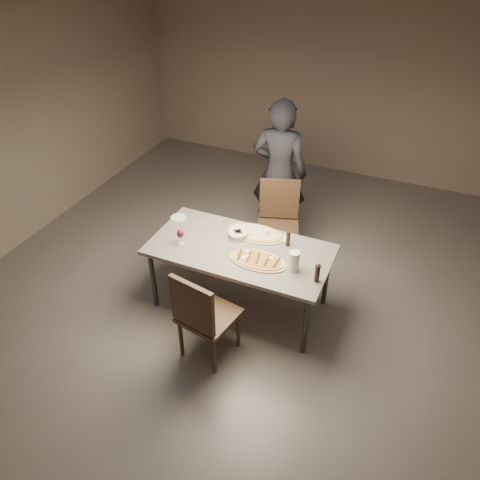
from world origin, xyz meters
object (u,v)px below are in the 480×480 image
at_px(dining_table, 240,253).
at_px(zucchini_pizza, 258,260).
at_px(pepper_mill_left, 288,238).
at_px(diner, 279,173).
at_px(ham_pizza, 256,233).
at_px(chair_near, 202,314).
at_px(bread_basket, 238,233).
at_px(carafe, 294,261).
at_px(chair_far, 278,218).

relative_size(dining_table, zucchini_pizza, 3.15).
distance_m(pepper_mill_left, diner, 1.23).
relative_size(zucchini_pizza, pepper_mill_left, 3.05).
relative_size(zucchini_pizza, ham_pizza, 0.94).
bearing_deg(ham_pizza, chair_near, -102.88).
height_order(bread_basket, carafe, carafe).
bearing_deg(zucchini_pizza, chair_far, 73.66).
relative_size(ham_pizza, chair_near, 0.61).
height_order(carafe, chair_near, chair_near).
bearing_deg(bread_basket, diner, 89.22).
relative_size(pepper_mill_left, chair_far, 0.19).
relative_size(ham_pizza, pepper_mill_left, 3.25).
xyz_separation_m(zucchini_pizza, diner, (-0.32, 1.48, 0.14)).
bearing_deg(bread_basket, chair_far, 77.12).
distance_m(ham_pizza, pepper_mill_left, 0.37).
relative_size(carafe, chair_near, 0.21).
bearing_deg(ham_pizza, dining_table, -109.64).
relative_size(chair_near, diner, 0.55).
relative_size(dining_table, chair_far, 1.79).
distance_m(dining_table, chair_near, 0.81).
relative_size(carafe, chair_far, 0.20).
bearing_deg(carafe, chair_far, 116.19).
height_order(pepper_mill_left, chair_far, chair_far).
relative_size(zucchini_pizza, bread_basket, 2.77).
distance_m(pepper_mill_left, chair_far, 0.82).
distance_m(dining_table, zucchini_pizza, 0.28).
relative_size(dining_table, ham_pizza, 2.96).
relative_size(zucchini_pizza, chair_near, 0.57).
bearing_deg(carafe, chair_near, -131.98).
distance_m(pepper_mill_left, chair_near, 1.15).
bearing_deg(diner, bread_basket, 83.03).
bearing_deg(dining_table, bread_basket, 119.47).
height_order(chair_near, chair_far, chair_far).
bearing_deg(carafe, zucchini_pizza, -177.82).
relative_size(chair_far, diner, 0.55).
height_order(dining_table, chair_near, chair_near).
xyz_separation_m(carafe, diner, (-0.67, 1.47, 0.06)).
relative_size(pepper_mill_left, chair_near, 0.19).
bearing_deg(ham_pizza, diner, 88.22).
height_order(carafe, chair_far, chair_far).
xyz_separation_m(ham_pizza, diner, (-0.13, 1.08, 0.14)).
relative_size(bread_basket, pepper_mill_left, 1.10).
height_order(chair_far, diner, diner).
bearing_deg(diner, chair_near, 85.32).
xyz_separation_m(pepper_mill_left, chair_near, (-0.44, -1.03, -0.28)).
xyz_separation_m(chair_near, diner, (-0.06, 2.15, 0.35)).
distance_m(ham_pizza, bread_basket, 0.19).
xyz_separation_m(ham_pizza, bread_basket, (-0.15, -0.11, 0.03)).
relative_size(bread_basket, chair_near, 0.21).
bearing_deg(chair_near, carafe, 58.75).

